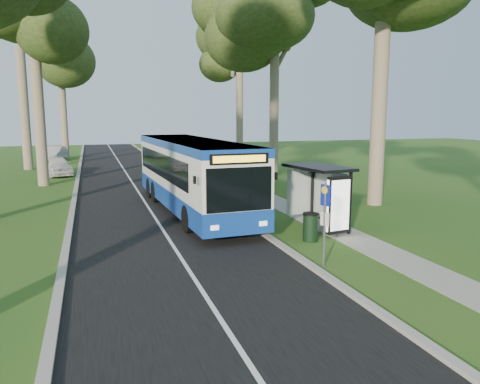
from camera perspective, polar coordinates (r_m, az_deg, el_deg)
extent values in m
plane|color=#2C5A1C|center=(15.92, 5.41, -6.99)|extent=(120.00, 120.00, 0.00)
cube|color=black|center=(24.57, -11.49, -1.27)|extent=(7.00, 100.00, 0.02)
cube|color=#9E9B93|center=(25.16, -3.56, -0.73)|extent=(0.25, 100.00, 0.12)
cube|color=#9E9B93|center=(24.44, -19.68, -1.57)|extent=(0.25, 100.00, 0.12)
cube|color=white|center=(24.57, -11.49, -1.24)|extent=(0.12, 100.00, 0.00)
cube|color=gray|center=(26.06, 2.85, -0.48)|extent=(1.50, 100.00, 0.02)
cube|color=white|center=(21.75, -5.90, 2.41)|extent=(3.24, 12.63, 2.97)
cube|color=#103998|center=(21.91, -5.85, -0.36)|extent=(3.27, 12.66, 0.83)
cube|color=#103998|center=(21.63, -5.96, 5.88)|extent=(3.27, 12.66, 0.33)
cube|color=black|center=(15.70, -1.17, 0.24)|extent=(2.35, 0.17, 1.51)
cube|color=yellow|center=(15.54, -1.15, 4.02)|extent=(1.88, 0.11, 0.23)
cube|color=black|center=(16.07, -1.23, -4.87)|extent=(2.50, 0.25, 0.31)
cylinder|color=black|center=(18.01, -6.98, -3.30)|extent=(0.35, 1.10, 1.08)
cylinder|color=black|center=(18.58, 0.21, -2.83)|extent=(0.35, 1.10, 1.08)
cylinder|color=black|center=(25.30, -10.18, 0.30)|extent=(0.35, 1.10, 1.08)
cylinder|color=black|center=(25.71, -4.95, 0.56)|extent=(0.35, 1.10, 1.08)
cylinder|color=gray|center=(13.98, 10.27, -4.06)|extent=(0.08, 0.08, 2.52)
cube|color=#0D1D94|center=(13.80, 10.38, -0.40)|extent=(0.16, 0.35, 0.63)
cylinder|color=yellow|center=(13.76, 10.27, 0.22)|extent=(0.09, 0.21, 0.22)
cube|color=white|center=(13.94, 10.29, -3.26)|extent=(0.15, 0.30, 0.40)
cube|color=black|center=(17.86, 12.94, -1.42)|extent=(0.11, 0.11, 2.40)
cube|color=black|center=(19.97, 9.35, -0.17)|extent=(0.11, 0.11, 2.40)
cube|color=black|center=(18.45, 9.54, 2.99)|extent=(1.98, 3.13, 0.12)
cube|color=silver|center=(18.93, 11.26, -0.46)|extent=(0.39, 2.43, 1.92)
cube|color=black|center=(17.46, 11.44, -1.61)|extent=(1.02, 0.30, 2.11)
cube|color=white|center=(17.39, 11.58, -1.66)|extent=(0.81, 0.14, 1.87)
cube|color=black|center=(19.16, 9.75, -2.93)|extent=(0.61, 1.76, 0.06)
cylinder|color=black|center=(16.96, 8.59, -4.33)|extent=(0.54, 0.54, 0.97)
cylinder|color=black|center=(16.85, 8.63, -2.66)|extent=(0.58, 0.58, 0.05)
imported|color=silver|center=(37.38, -21.43, 3.00)|extent=(2.77, 4.56, 1.45)
imported|color=#ADB1B5|center=(49.48, -21.64, 4.38)|extent=(2.38, 4.51, 1.41)
cylinder|color=#7A6B56|center=(32.18, -23.45, 11.03)|extent=(0.69, 0.69, 11.64)
cylinder|color=#7A6B56|center=(42.37, -24.98, 11.65)|extent=(0.75, 0.75, 13.54)
cylinder|color=#7A6B56|center=(52.09, -20.79, 10.21)|extent=(0.69, 0.69, 11.50)
ellipsoid|color=#283B16|center=(52.59, -21.19, 16.84)|extent=(5.20, 5.20, 7.89)
cylinder|color=#7A6B56|center=(24.28, 16.80, 14.17)|extent=(0.74, 0.74, 13.32)
cylinder|color=#7A6B56|center=(34.52, 4.19, 10.93)|extent=(0.67, 0.67, 10.81)
ellipsoid|color=#283B16|center=(35.14, 4.31, 20.29)|extent=(5.20, 5.20, 7.42)
cylinder|color=#7A6B56|center=(46.22, -0.05, 10.85)|extent=(0.68, 0.68, 11.27)
ellipsoid|color=#283B16|center=(46.75, -0.05, 18.17)|extent=(5.20, 5.20, 7.73)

